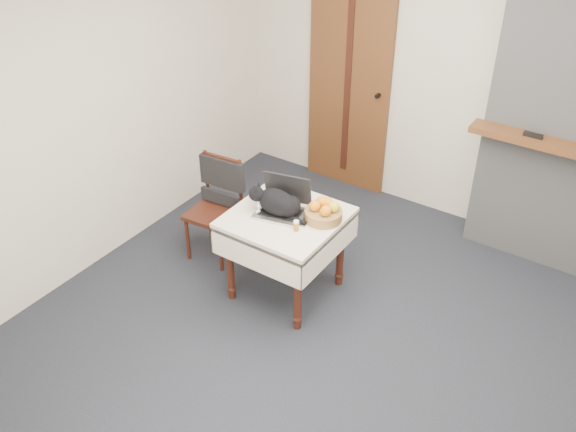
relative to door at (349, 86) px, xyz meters
The scene contains 11 objects.
ground 2.52m from the door, 58.72° to the right, with size 4.50×4.50×0.00m, color black.
room_shell 2.07m from the door, 51.56° to the right, with size 4.52×4.01×2.61m.
door is the anchor object (origin of this frame).
side_table 1.83m from the door, 74.90° to the right, with size 0.78×0.78×0.70m.
laptop 1.74m from the door, 76.15° to the right, with size 0.42×0.38×0.27m.
cat 1.79m from the door, 76.83° to the right, with size 0.47×0.27×0.22m.
cream_jar 1.73m from the door, 84.25° to the right, with size 0.06×0.06×0.07m, color silver.
pill_bottle 1.96m from the door, 71.08° to the right, with size 0.04×0.04×0.08m.
fruit_basket 1.78m from the door, 66.06° to the right, with size 0.27×0.27×0.15m.
desk_clutter 1.80m from the door, 70.25° to the right, with size 0.16×0.02×0.01m, color black.
chair 1.66m from the door, 100.61° to the right, with size 0.42×0.41×0.86m.
Camera 1 is at (1.42, -2.93, 3.26)m, focal length 40.00 mm.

